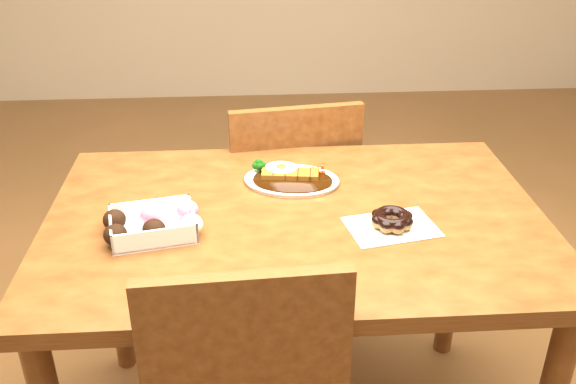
{
  "coord_description": "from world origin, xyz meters",
  "views": [
    {
      "loc": [
        -0.11,
        -1.33,
        1.52
      ],
      "look_at": [
        -0.02,
        0.01,
        0.81
      ],
      "focal_mm": 40.0,
      "sensor_mm": 36.0,
      "label": 1
    }
  ],
  "objects": [
    {
      "name": "katsu_curry_plate",
      "position": [
        -0.0,
        0.17,
        0.76
      ],
      "size": [
        0.28,
        0.22,
        0.05
      ],
      "rotation": [
        0.0,
        0.0,
        -0.2
      ],
      "color": "white",
      "rests_on": "table"
    },
    {
      "name": "donut_box",
      "position": [
        -0.33,
        -0.06,
        0.78
      ],
      "size": [
        0.23,
        0.18,
        0.05
      ],
      "rotation": [
        0.0,
        0.0,
        0.2
      ],
      "color": "white",
      "rests_on": "table"
    },
    {
      "name": "table",
      "position": [
        0.0,
        0.0,
        0.65
      ],
      "size": [
        1.2,
        0.8,
        0.75
      ],
      "color": "#4F280F",
      "rests_on": "ground"
    },
    {
      "name": "chair_far",
      "position": [
        0.02,
        0.54,
        0.48
      ],
      "size": [
        0.47,
        0.47,
        0.87
      ],
      "rotation": [
        0.0,
        0.0,
        3.28
      ],
      "color": "#4F280F",
      "rests_on": "ground"
    },
    {
      "name": "pon_de_ring",
      "position": [
        0.22,
        -0.07,
        0.77
      ],
      "size": [
        0.23,
        0.18,
        0.04
      ],
      "rotation": [
        0.0,
        0.0,
        0.2
      ],
      "color": "silver",
      "rests_on": "table"
    }
  ]
}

